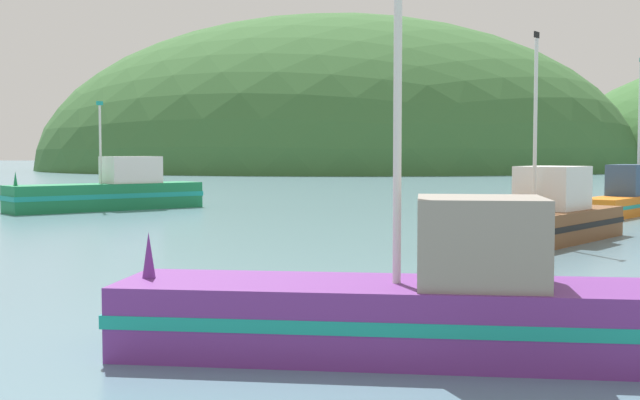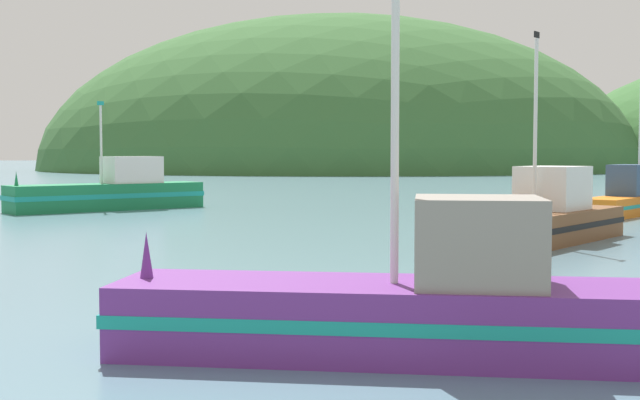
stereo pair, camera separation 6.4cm
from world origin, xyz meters
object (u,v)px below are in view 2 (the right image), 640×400
at_px(fishing_boat_green, 112,192).
at_px(fishing_boat_brown, 541,219).
at_px(fishing_boat_orange, 633,199).
at_px(fishing_boat_purple, 426,307).

relative_size(fishing_boat_green, fishing_boat_brown, 1.05).
bearing_deg(fishing_boat_brown, fishing_boat_green, -91.41).
distance_m(fishing_boat_green, fishing_boat_orange, 26.12).
xyz_separation_m(fishing_boat_brown, fishing_boat_orange, (6.94, 13.25, -0.05)).
distance_m(fishing_boat_green, fishing_boat_purple, 33.19).
bearing_deg(fishing_boat_purple, fishing_boat_orange, -108.74).
xyz_separation_m(fishing_boat_green, fishing_boat_purple, (14.50, -29.86, -0.20)).
bearing_deg(fishing_boat_brown, fishing_boat_orange, -172.26).
distance_m(fishing_boat_purple, fishing_boat_orange, 31.03).
height_order(fishing_boat_brown, fishing_boat_orange, fishing_boat_orange).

